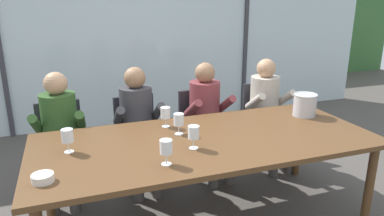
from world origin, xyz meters
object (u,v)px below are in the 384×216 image
Objects in this scene: dining_table at (207,145)px; person_olive_shirt at (60,129)px; wine_glass_by_left_taster at (165,114)px; chair_left_of_center at (138,132)px; wine_glass_near_bucket at (194,133)px; wine_glass_by_right_taster at (179,120)px; wine_glass_spare_empty at (166,148)px; chair_right_of_center at (263,116)px; chair_near_curtain at (62,140)px; ice_bucket_primary at (305,105)px; person_beige_jumper at (268,106)px; chair_center at (200,124)px; person_charcoal_jacket at (138,120)px; person_maroon_top at (208,112)px; tasting_bowl at (43,178)px; wine_glass_center_pour at (67,137)px.

person_olive_shirt is (-1.10, 0.85, -0.02)m from dining_table.
chair_left_of_center is at bearing 102.20° from wine_glass_by_left_taster.
wine_glass_near_bucket is 0.31m from wine_glass_by_right_taster.
dining_table is 0.57m from wine_glass_spare_empty.
dining_table is at bearing -57.86° from wine_glass_by_left_taster.
dining_table is 1.53m from chair_right_of_center.
chair_near_curtain is 1.53m from wine_glass_near_bucket.
ice_bucket_primary is 1.26m from wine_glass_by_right_taster.
person_olive_shirt is at bearing 179.07° from person_beige_jumper.
chair_center is at bearing -171.21° from chair_right_of_center.
chair_left_of_center is 0.21m from person_charcoal_jacket.
person_charcoal_jacket and person_maroon_top have the same top height.
wine_glass_by_left_taster reaches higher than tasting_bowl.
wine_glass_by_left_taster is (0.15, -0.48, 0.20)m from person_charcoal_jacket.
person_olive_shirt reaches higher than chair_left_of_center.
dining_table is at bearing -47.88° from chair_near_curtain.
chair_left_of_center is at bearing 82.83° from person_charcoal_jacket.
person_beige_jumper is 6.86× the size of wine_glass_by_left_taster.
person_olive_shirt is 1.17m from wine_glass_by_right_taster.
wine_glass_spare_empty is at bearing -92.66° from person_charcoal_jacket.
ice_bucket_primary is 2.12m from wine_glass_center_pour.
chair_near_curtain is 0.74m from chair_left_of_center.
wine_glass_by_right_taster reaches higher than dining_table.
person_beige_jumper reaches higher than wine_glass_center_pour.
tasting_bowl is (-0.83, -1.29, 0.28)m from chair_left_of_center.
person_maroon_top is at bearing -16.69° from chair_left_of_center.
dining_table is 3.06× the size of chair_left_of_center.
tasting_bowl is 1.18m from wine_glass_by_left_taster.
wine_glass_by_left_taster and wine_glass_near_bucket have the same top height.
dining_table is 3.06× the size of chair_near_curtain.
person_beige_jumper is 2.25m from wine_glass_center_pour.
chair_near_curtain is at bearing 160.34° from ice_bucket_primary.
dining_table is 1.50m from chair_near_curtain.
dining_table is 15.39× the size of wine_glass_center_pour.
chair_center is 0.73× the size of person_olive_shirt.
person_beige_jumper is (1.44, -0.12, 0.17)m from chair_left_of_center.
person_charcoal_jacket is 6.86× the size of wine_glass_center_pour.
chair_left_of_center is 1.00× the size of chair_right_of_center.
dining_table is 0.29m from wine_glass_near_bucket.
wine_glass_near_bucket is at bearing -131.19° from chair_right_of_center.
chair_left_of_center is 1.67m from ice_bucket_primary.
chair_left_of_center is 5.02× the size of wine_glass_spare_empty.
chair_near_curtain is 0.73× the size of person_beige_jumper.
wine_glass_by_right_taster is 0.56m from wine_glass_spare_empty.
person_beige_jumper is 0.65m from ice_bucket_primary.
wine_glass_center_pour is (-2.11, -0.76, 0.20)m from person_beige_jumper.
chair_center is 1.29m from wine_glass_near_bucket.
chair_right_of_center is at bearing 8.33° from person_olive_shirt.
dining_table is at bearing -168.12° from ice_bucket_primary.
chair_center is 0.73× the size of person_beige_jumper.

